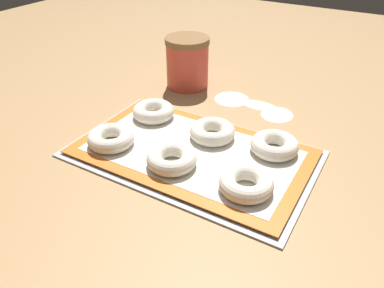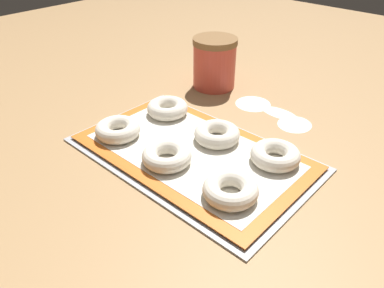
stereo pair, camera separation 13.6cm
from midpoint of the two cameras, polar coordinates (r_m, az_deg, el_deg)
ground_plane at (r=0.77m, az=6.34°, el=-1.96°), size 2.80×2.80×0.00m
baking_tray at (r=0.77m, az=5.05°, el=-1.71°), size 0.49×0.30×0.01m
baking_mat at (r=0.77m, az=5.07°, el=-1.38°), size 0.47×0.28×0.00m
bagel_front_left at (r=0.81m, az=-6.61°, el=1.96°), size 0.10×0.10×0.03m
bagel_front_center at (r=0.72m, az=1.49°, el=-2.15°), size 0.10×0.10×0.03m
bagel_front_right at (r=0.65m, az=11.92°, el=-7.25°), size 0.10×0.10×0.03m
bagel_back_left at (r=0.89m, az=0.58°, el=5.27°), size 0.10×0.10×0.03m
bagel_back_center at (r=0.80m, az=8.59°, el=1.30°), size 0.10×0.10×0.03m
bagel_back_right at (r=0.76m, az=17.69°, el=-1.95°), size 0.10×0.10×0.03m
flour_canister at (r=1.05m, az=7.24°, el=12.04°), size 0.12×0.12×0.14m
flour_patch_near at (r=0.93m, az=19.52°, el=2.68°), size 0.08×0.08×0.00m
flour_patch_far at (r=0.99m, az=13.22°, el=5.86°), size 0.09×0.09×0.00m
flour_patch_side at (r=0.96m, az=17.19°, el=4.37°), size 0.10×0.05×0.00m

